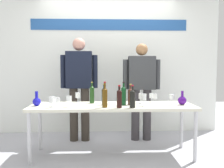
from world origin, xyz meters
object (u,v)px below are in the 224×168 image
wine_glass_right_1 (141,96)px  wine_glass_right_2 (172,97)px  wine_bottle_4 (124,95)px  wine_glass_right_4 (144,97)px  wine_glass_left_2 (51,100)px  decanter_blue_left (37,101)px  decanter_blue_right (182,100)px  wine_bottle_3 (92,94)px  display_table (112,109)px  wine_bottle_6 (105,97)px  presenter_left (79,82)px  wine_bottle_1 (119,98)px  wine_bottle_5 (133,98)px  wine_glass_left_0 (69,99)px  wine_bottle_0 (130,96)px  wine_glass_right_0 (151,96)px  wine_glass_right_3 (155,97)px  wine_glass_left_3 (78,95)px  wine_glass_left_1 (58,100)px  wine_glass_left_4 (53,99)px  presenter_right (141,85)px  wine_bottle_2 (104,96)px

wine_glass_right_1 → wine_glass_right_2: bearing=-17.6°
wine_bottle_4 → wine_glass_right_4: bearing=-23.4°
wine_glass_left_2 → wine_bottle_4: bearing=11.7°
decanter_blue_left → wine_glass_right_2: (1.88, 0.01, 0.05)m
decanter_blue_right → wine_bottle_3: bearing=170.6°
display_table → wine_glass_right_2: (0.83, -0.03, 0.17)m
decanter_blue_right → wine_bottle_6: 1.10m
decanter_blue_left → wine_bottle_4: wine_bottle_4 is taller
presenter_left → wine_bottle_1: bearing=-58.5°
wine_bottle_5 → wine_glass_left_0: wine_bottle_5 is taller
wine_bottle_4 → wine_glass_right_2: bearing=-1.7°
wine_bottle_0 → wine_glass_right_0: wine_bottle_0 is taller
wine_bottle_5 → wine_glass_left_0: (-0.84, 0.11, -0.02)m
wine_bottle_6 → wine_glass_right_3: wine_bottle_6 is taller
wine_bottle_3 → wine_glass_left_3: bearing=152.5°
wine_glass_right_4 → wine_glass_right_3: bearing=43.2°
presenter_left → wine_glass_right_3: (1.14, -0.68, -0.16)m
wine_bottle_1 → wine_glass_left_1: bearing=172.9°
wine_glass_left_0 → wine_bottle_4: bearing=9.9°
wine_glass_right_3 → wine_bottle_5: bearing=-139.8°
wine_bottle_0 → wine_bottle_3: (-0.55, 0.17, 0.01)m
wine_bottle_5 → wine_glass_left_4: wine_bottle_5 is taller
wine_bottle_4 → wine_glass_right_1: wine_bottle_4 is taller
decanter_blue_right → presenter_right: bearing=120.7°
display_table → wine_glass_right_3: wine_glass_right_3 is taller
wine_bottle_0 → wine_glass_left_1: bearing=-171.2°
presenter_right → wine_glass_left_0: presenter_right is taller
decanter_blue_right → wine_glass_left_4: 1.79m
wine_glass_right_3 → presenter_left: bearing=149.2°
wine_bottle_2 → wine_bottle_6: wine_bottle_6 is taller
wine_bottle_1 → presenter_right: bearing=65.6°
decanter_blue_left → wine_bottle_1: bearing=-10.9°
wine_glass_right_3 → wine_bottle_1: bearing=-150.2°
decanter_blue_left → presenter_right: 1.75m
wine_bottle_1 → wine_bottle_3: size_ratio=0.95×
display_table → wine_glass_right_0: (0.59, 0.23, 0.15)m
wine_glass_left_2 → wine_glass_right_2: wine_glass_right_2 is taller
presenter_left → wine_glass_left_3: (0.01, -0.44, -0.17)m
wine_glass_left_0 → wine_glass_right_1: (1.00, 0.24, 0.00)m
wine_glass_left_2 → wine_glass_right_4: wine_glass_right_4 is taller
decanter_blue_right → wine_glass_right_2: size_ratio=1.33×
wine_bottle_3 → wine_glass_right_1: 0.71m
wine_bottle_5 → wine_glass_right_1: wine_bottle_5 is taller
wine_bottle_6 → wine_glass_left_2: bearing=-179.6°
presenter_right → wine_glass_left_0: bearing=-142.0°
decanter_blue_left → wine_glass_left_4: bearing=-6.6°
wine_glass_left_2 → wine_glass_left_4: 0.15m
presenter_left → wine_bottle_1: presenter_left is taller
presenter_left → wine_glass_right_2: size_ratio=11.65×
wine_glass_right_0 → wine_glass_right_3: 0.18m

